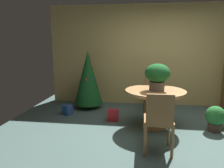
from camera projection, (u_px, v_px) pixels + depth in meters
ground_plane at (172, 139)px, 3.72m from camera, size 6.60×6.60×0.00m
back_wall_panel at (163, 56)px, 5.62m from camera, size 6.00×0.10×2.60m
round_dining_table at (155, 101)px, 4.11m from camera, size 1.14×1.14×0.75m
flower_vase at (157, 75)px, 3.99m from camera, size 0.47×0.47×0.51m
wooden_chair_far at (152, 88)px, 5.10m from camera, size 0.40×0.38×1.02m
wooden_chair_near at (159, 119)px, 3.14m from camera, size 0.42×0.45×0.93m
holiday_tree at (88, 78)px, 5.37m from camera, size 0.71×0.71×1.44m
gift_box_red at (113, 115)px, 4.58m from camera, size 0.23×0.18×0.24m
gift_box_blue at (67, 110)px, 4.97m from camera, size 0.24×0.24×0.23m
potted_plant at (215, 117)px, 4.00m from camera, size 0.36×0.36×0.48m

